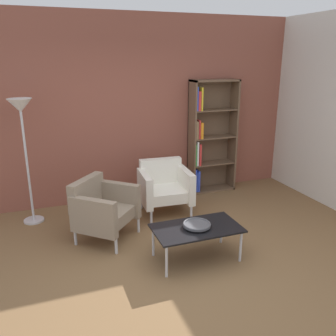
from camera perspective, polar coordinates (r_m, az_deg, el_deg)
name	(u,v)px	position (r m, az deg, el deg)	size (l,w,h in m)	color
ground_plane	(187,274)	(4.07, 3.00, -16.42)	(8.32, 8.32, 0.00)	brown
brick_back_panel	(128,110)	(5.78, -6.45, 9.18)	(6.40, 0.12, 2.90)	brown
bookshelf_tall	(208,137)	(6.14, 6.40, 4.84)	(0.80, 0.30, 1.90)	brown
coffee_table_low	(197,230)	(4.17, 4.58, -9.76)	(1.00, 0.56, 0.40)	black
decorative_bowl	(197,224)	(4.14, 4.60, -8.94)	(0.32, 0.32, 0.05)	#4C4C51
armchair_corner_red	(164,186)	(5.34, -0.57, -2.90)	(0.76, 0.70, 0.78)	white
armchair_near_window	(102,208)	(4.67, -10.39, -6.24)	(0.95, 0.95, 0.78)	gray
floor_lamp_torchiere	(22,121)	(5.13, -22.21, 6.96)	(0.32, 0.32, 1.74)	silver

